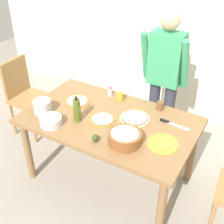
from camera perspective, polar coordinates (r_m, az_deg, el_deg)
The scene contains 18 objects.
ground at distance 3.32m, azimuth -0.44°, elevation -12.12°, with size 8.00×8.00×0.00m, color gray.
wall_back at distance 3.92m, azimuth 11.93°, elevation 17.12°, with size 5.60×0.10×2.60m, color silver.
dining_table at distance 2.87m, azimuth -0.50°, elevation -2.81°, with size 1.60×0.96×0.76m.
person_cook at distance 3.24m, azimuth 9.84°, elevation 6.83°, with size 0.49×0.25×1.62m.
chair_wooden_left at distance 3.81m, azimuth -16.11°, elevation 3.47°, with size 0.40×0.40×0.95m.
pizza_raw_on_board at distance 2.82m, azimuth 4.29°, elevation -1.19°, with size 0.28×0.28×0.02m.
pizza_cooked_on_tray at distance 3.08m, azimuth -6.56°, elevation 1.97°, with size 0.26×0.26×0.02m.
pizza_second_cooked at distance 2.80m, azimuth -1.81°, elevation -1.44°, with size 0.24×0.24×0.02m.
plate_with_slice at distance 2.56m, azimuth 9.48°, elevation -5.93°, with size 0.26×0.26×0.02m.
popcorn_bowl at distance 2.51m, azimuth 2.45°, elevation -4.68°, with size 0.28×0.28×0.11m.
mixing_bowl_steel at distance 2.78m, azimuth -11.41°, elevation -1.68°, with size 0.20×0.20×0.08m.
olive_oil_bottle at distance 2.76m, azimuth -6.60°, elevation 0.34°, with size 0.07×0.07×0.26m.
steel_pot at distance 2.96m, azimuth -12.95°, elevation 1.05°, with size 0.17×0.17×0.13m.
cup_orange at distance 3.08m, azimuth 1.58°, elevation 2.94°, with size 0.07×0.07×0.09m, color orange.
cup_small_brown at distance 2.97m, azimuth 9.02°, elevation 1.22°, with size 0.07×0.07×0.09m, color brown.
salt_shaker at distance 3.15m, azimuth -0.41°, elevation 3.93°, with size 0.04×0.04×0.11m.
chef_knife at distance 2.81m, azimuth 11.02°, elevation -2.10°, with size 0.29×0.04×0.02m.
avocado at distance 2.54m, azimuth -3.15°, elevation -4.92°, with size 0.06×0.06×0.07m, color #2D4219.
Camera 1 is at (1.17, -1.98, 2.39)m, focal length 48.67 mm.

